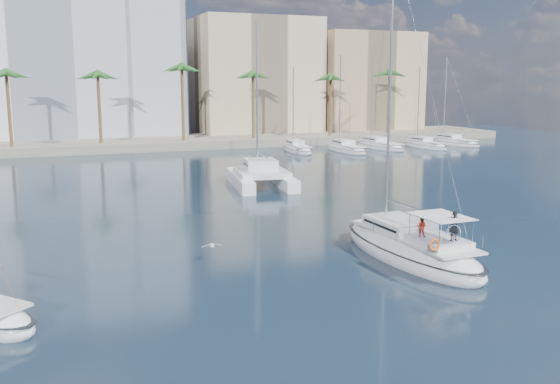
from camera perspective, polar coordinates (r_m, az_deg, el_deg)
name	(u,v)px	position (r m, az deg, el deg)	size (l,w,h in m)	color
ground	(299,253)	(35.99, 1.72, -5.63)	(160.00, 160.00, 0.00)	black
quay	(135,144)	(94.25, -13.13, 4.33)	(120.00, 14.00, 1.20)	gray
building_modern	(40,52)	(104.88, -21.08, 11.83)	(42.00, 16.00, 28.00)	white
building_beige	(255,79)	(107.87, -2.27, 10.30)	(20.00, 14.00, 20.00)	#CAB491
building_tan_right	(364,85)	(114.29, 7.72, 9.71)	(18.00, 12.00, 18.00)	tan
palm_centre	(136,77)	(89.84, -12.99, 10.25)	(3.60, 3.60, 12.30)	brown
palm_right	(354,77)	(100.80, 6.80, 10.41)	(3.60, 3.60, 12.30)	brown
main_sloop	(410,248)	(35.76, 11.78, -5.06)	(4.09, 12.23, 18.06)	white
catamaran	(261,174)	(58.60, -1.77, 1.65)	(6.71, 11.03, 15.32)	white
seagull	(212,245)	(34.89, -6.27, -4.88)	(1.19, 0.51, 0.22)	silver
moored_yacht_a	(297,152)	(86.26, 1.60, 3.67)	(2.72, 9.35, 11.90)	white
moored_yacht_b	(346,152)	(87.24, 6.05, 3.69)	(3.14, 10.78, 13.72)	white
moored_yacht_c	(379,148)	(92.13, 9.07, 3.97)	(3.55, 12.21, 15.54)	white
moored_yacht_d	(425,148)	(93.95, 13.12, 3.95)	(2.72, 9.35, 11.90)	white
moored_yacht_e	(453,145)	(99.35, 15.56, 4.17)	(3.14, 10.78, 13.72)	white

